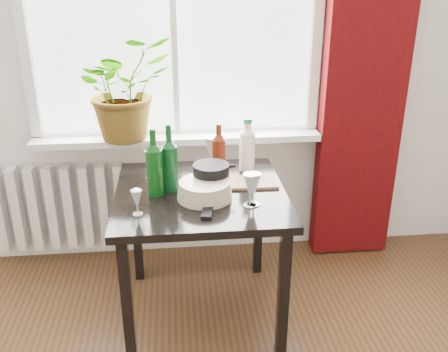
{
  "coord_description": "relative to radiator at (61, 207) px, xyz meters",
  "views": [
    {
      "loc": [
        -0.01,
        -0.73,
        1.79
      ],
      "look_at": [
        0.22,
        1.55,
        0.82
      ],
      "focal_mm": 40.0,
      "sensor_mm": 36.0,
      "label": 1
    }
  ],
  "objects": [
    {
      "name": "wineglass_front_left",
      "position": [
        0.55,
        -0.86,
        0.42
      ],
      "size": [
        0.05,
        0.05,
        0.12
      ],
      "primitive_type": null,
      "rotation": [
        0.0,
        0.0,
        0.04
      ],
      "color": "#AFB3BC",
      "rests_on": "table"
    },
    {
      "name": "wineglass_far_right",
      "position": [
        1.09,
        -0.81,
        0.44
      ],
      "size": [
        0.09,
        0.09,
        0.17
      ],
      "primitive_type": null,
      "rotation": [
        0.0,
        0.0,
        -0.43
      ],
      "color": "white",
      "rests_on": "table"
    },
    {
      "name": "bottle_amber",
      "position": [
        0.96,
        -0.43,
        0.51
      ],
      "size": [
        0.08,
        0.08,
        0.29
      ],
      "primitive_type": null,
      "rotation": [
        0.0,
        0.0,
        0.13
      ],
      "color": "#661D0B",
      "rests_on": "table"
    },
    {
      "name": "wineglass_front_right",
      "position": [
        1.07,
        -0.82,
        0.44
      ],
      "size": [
        0.08,
        0.08,
        0.17
      ],
      "primitive_type": null,
      "rotation": [
        0.0,
        0.0,
        -0.11
      ],
      "color": "silver",
      "rests_on": "table"
    },
    {
      "name": "wineglass_back_left",
      "position": [
        0.6,
        -0.44,
        0.44
      ],
      "size": [
        0.07,
        0.07,
        0.16
      ],
      "primitive_type": null,
      "rotation": [
        0.0,
        0.0,
        0.07
      ],
      "color": "silver",
      "rests_on": "table"
    },
    {
      "name": "radiator",
      "position": [
        0.0,
        0.0,
        0.0
      ],
      "size": [
        0.8,
        0.1,
        0.55
      ],
      "color": "silver",
      "rests_on": "ground"
    },
    {
      "name": "windowsill",
      "position": [
        0.75,
        -0.03,
        0.44
      ],
      "size": [
        1.72,
        0.2,
        0.04
      ],
      "color": "white",
      "rests_on": "ground"
    },
    {
      "name": "plate_stack",
      "position": [
        0.87,
        -0.72,
        0.4
      ],
      "size": [
        0.33,
        0.33,
        0.09
      ],
      "primitive_type": "cylinder",
      "rotation": [
        0.0,
        0.0,
        -0.26
      ],
      "color": "beige",
      "rests_on": "table"
    },
    {
      "name": "window",
      "position": [
        0.75,
        0.04,
        1.22
      ],
      "size": [
        1.72,
        0.08,
        1.62
      ],
      "color": "white",
      "rests_on": "ground"
    },
    {
      "name": "wineglass_back_center",
      "position": [
        0.93,
        -0.34,
        0.46
      ],
      "size": [
        0.09,
        0.09,
        0.19
      ],
      "primitive_type": null,
      "rotation": [
        0.0,
        0.0,
        -0.11
      ],
      "color": "silver",
      "rests_on": "table"
    },
    {
      "name": "wine_bottle_left",
      "position": [
        0.63,
        -0.65,
        0.53
      ],
      "size": [
        0.09,
        0.09,
        0.35
      ],
      "primitive_type": null,
      "rotation": [
        0.0,
        0.0,
        0.15
      ],
      "color": "#0B3A0F",
      "rests_on": "table"
    },
    {
      "name": "table",
      "position": [
        0.85,
        -0.63,
        0.27
      ],
      "size": [
        0.85,
        0.85,
        0.74
      ],
      "color": "black",
      "rests_on": "ground"
    },
    {
      "name": "fondue_pot",
      "position": [
        0.91,
        -0.63,
        0.43
      ],
      "size": [
        0.23,
        0.21,
        0.14
      ],
      "primitive_type": null,
      "rotation": [
        0.0,
        0.0,
        -0.14
      ],
      "color": "black",
      "rests_on": "table"
    },
    {
      "name": "cutting_board",
      "position": [
        1.12,
        -0.56,
        0.37
      ],
      "size": [
        0.27,
        0.17,
        0.01
      ],
      "primitive_type": "cube",
      "rotation": [
        0.0,
        0.0,
        -0.02
      ],
      "color": "#986545",
      "rests_on": "table"
    },
    {
      "name": "tv_remote",
      "position": [
        0.87,
        -0.86,
        0.37
      ],
      "size": [
        0.07,
        0.16,
        0.02
      ],
      "primitive_type": "cube",
      "rotation": [
        0.0,
        0.0,
        -0.17
      ],
      "color": "black",
      "rests_on": "table"
    },
    {
      "name": "curtain",
      "position": [
        1.87,
        -0.06,
        0.92
      ],
      "size": [
        0.5,
        0.12,
        2.56
      ],
      "color": "#370506",
      "rests_on": "ground"
    },
    {
      "name": "potted_plant",
      "position": [
        0.46,
        -0.06,
        0.76
      ],
      "size": [
        0.69,
        0.66,
        0.59
      ],
      "primitive_type": "imported",
      "rotation": [
        0.0,
        0.0,
        0.5
      ],
      "color": "#427920",
      "rests_on": "windowsill"
    },
    {
      "name": "cleaning_bottle",
      "position": [
        1.12,
        -0.37,
        0.51
      ],
      "size": [
        0.11,
        0.11,
        0.3
      ],
      "primitive_type": null,
      "rotation": [
        0.0,
        0.0,
        0.38
      ],
      "color": "white",
      "rests_on": "table"
    },
    {
      "name": "wine_bottle_right",
      "position": [
        0.7,
        -0.6,
        0.53
      ],
      "size": [
        0.09,
        0.09,
        0.35
      ],
      "primitive_type": null,
      "rotation": [
        0.0,
        0.0,
        0.07
      ],
      "color": "#0B3C18",
      "rests_on": "table"
    }
  ]
}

